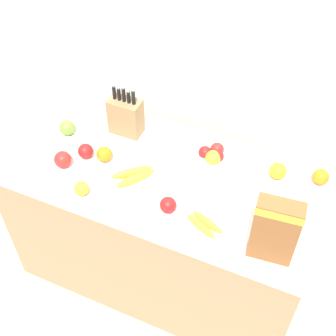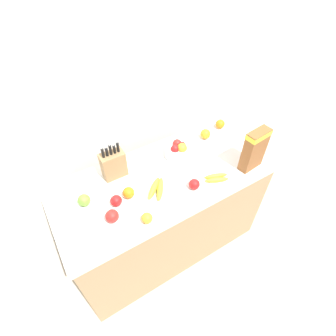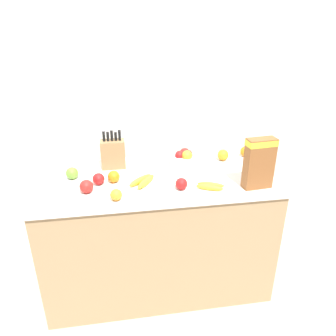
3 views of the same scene
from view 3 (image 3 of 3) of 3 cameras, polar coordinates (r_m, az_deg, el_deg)
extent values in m
plane|color=#B2A899|center=(2.68, -1.68, -18.71)|extent=(14.00, 14.00, 0.00)
cube|color=silver|center=(2.57, -3.75, 12.52)|extent=(9.00, 0.06, 2.60)
cube|color=tan|center=(2.41, -1.81, -11.34)|extent=(1.53, 0.68, 0.86)
cube|color=silver|center=(2.17, -1.96, -1.89)|extent=(1.56, 0.71, 0.03)
cube|color=#937047|center=(2.29, -9.53, 2.38)|extent=(0.16, 0.10, 0.20)
cylinder|color=black|center=(2.25, -11.11, 5.44)|extent=(0.02, 0.02, 0.07)
cube|color=silver|center=(2.23, -11.23, 6.77)|extent=(0.01, 0.00, 0.04)
cylinder|color=black|center=(2.25, -10.44, 5.43)|extent=(0.02, 0.02, 0.06)
cube|color=silver|center=(2.23, -10.54, 6.70)|extent=(0.01, 0.00, 0.04)
cylinder|color=black|center=(2.24, -9.78, 5.58)|extent=(0.02, 0.02, 0.07)
cube|color=silver|center=(2.23, -9.88, 6.96)|extent=(0.01, 0.00, 0.04)
cylinder|color=black|center=(2.25, -9.10, 5.46)|extent=(0.02, 0.02, 0.06)
cube|color=silver|center=(2.23, -9.18, 6.61)|extent=(0.01, 0.00, 0.04)
cylinder|color=black|center=(2.24, -8.44, 5.67)|extent=(0.02, 0.02, 0.07)
cube|color=silver|center=(2.23, -8.52, 6.98)|extent=(0.01, 0.00, 0.03)
cube|color=brown|center=(2.05, 15.57, 0.76)|extent=(0.18, 0.09, 0.32)
cube|color=yellow|center=(2.00, 16.01, 4.26)|extent=(0.19, 0.10, 0.04)
cylinder|color=silver|center=(2.30, 2.97, 1.14)|extent=(0.21, 0.21, 0.08)
sphere|color=red|center=(2.28, 3.49, 2.33)|extent=(0.07, 0.07, 0.07)
sphere|color=red|center=(2.31, 2.92, 2.71)|extent=(0.07, 0.07, 0.07)
sphere|color=red|center=(2.27, 2.02, 2.23)|extent=(0.06, 0.06, 0.06)
sphere|color=orange|center=(2.25, 3.32, 2.14)|extent=(0.07, 0.07, 0.07)
ellipsoid|color=yellow|center=(2.05, 7.44, -2.91)|extent=(0.17, 0.09, 0.03)
ellipsoid|color=yellow|center=(2.01, 7.23, -3.37)|extent=(0.16, 0.10, 0.03)
ellipsoid|color=yellow|center=(2.09, -4.82, -2.09)|extent=(0.17, 0.16, 0.04)
ellipsoid|color=yellow|center=(2.06, -3.86, -2.37)|extent=(0.15, 0.19, 0.04)
sphere|color=red|center=(2.02, -14.02, -3.14)|extent=(0.08, 0.08, 0.08)
sphere|color=red|center=(2.10, -12.01, -1.89)|extent=(0.08, 0.08, 0.08)
sphere|color=#6B9E33|center=(2.21, -16.37, -0.87)|extent=(0.08, 0.08, 0.08)
sphere|color=red|center=(2.00, 2.35, -2.77)|extent=(0.07, 0.07, 0.07)
sphere|color=orange|center=(2.11, -9.44, -1.49)|extent=(0.08, 0.08, 0.08)
sphere|color=orange|center=(2.43, 9.55, 2.24)|extent=(0.08, 0.08, 0.08)
sphere|color=orange|center=(1.91, -9.02, -4.64)|extent=(0.07, 0.07, 0.07)
sphere|color=orange|center=(2.54, 13.32, 2.82)|extent=(0.08, 0.08, 0.08)
camera|label=1|loc=(1.23, 66.20, 46.10)|focal=50.00mm
camera|label=2|loc=(1.01, -44.03, 42.77)|focal=28.00mm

